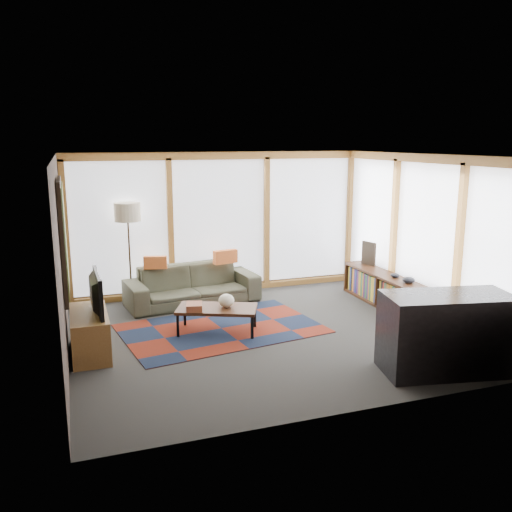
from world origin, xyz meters
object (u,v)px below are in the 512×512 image
object	(u,v)px
tv_console	(90,333)
television	(91,293)
coffee_table	(217,320)
floor_lamp	(130,255)
sofa	(192,285)
bookshelf	(386,290)
bar_counter	(447,333)

from	to	relation	value
tv_console	television	world-z (taller)	television
coffee_table	tv_console	bearing A→B (deg)	-172.79
floor_lamp	coffee_table	xyz separation A→B (m)	(1.04, -1.84, -0.70)
floor_lamp	sofa	bearing A→B (deg)	-15.08
bookshelf	television	xyz separation A→B (m)	(-4.85, -0.55, 0.56)
sofa	coffee_table	xyz separation A→B (m)	(0.02, -1.57, -0.14)
coffee_table	tv_console	world-z (taller)	tv_console
tv_console	bar_counter	distance (m)	4.60
bookshelf	tv_console	bearing A→B (deg)	-173.69
sofa	tv_console	size ratio (longest dim) A/B	2.00
coffee_table	bar_counter	xyz separation A→B (m)	(2.31, -2.25, 0.30)
tv_console	television	size ratio (longest dim) A/B	1.22
sofa	television	distance (m)	2.56
sofa	bar_counter	xyz separation A→B (m)	(2.33, -3.81, 0.16)
sofa	floor_lamp	distance (m)	1.19
floor_lamp	bookshelf	size ratio (longest dim) A/B	0.80
television	floor_lamp	bearing A→B (deg)	-20.97
television	bar_counter	size ratio (longest dim) A/B	0.60
coffee_table	television	bearing A→B (deg)	-172.36
floor_lamp	bar_counter	bearing A→B (deg)	-50.67
sofa	tv_console	bearing A→B (deg)	-142.01
television	bar_counter	xyz separation A→B (m)	(4.08, -2.01, -0.35)
bookshelf	television	bearing A→B (deg)	-173.54
floor_lamp	television	world-z (taller)	floor_lamp
floor_lamp	bookshelf	distance (m)	4.43
sofa	coffee_table	size ratio (longest dim) A/B	1.96
sofa	coffee_table	distance (m)	1.57
coffee_table	bookshelf	distance (m)	3.09
floor_lamp	coffee_table	distance (m)	2.23
bookshelf	tv_console	xyz separation A→B (m)	(-4.89, -0.54, 0.01)
tv_console	television	distance (m)	0.56
bookshelf	tv_console	size ratio (longest dim) A/B	1.96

